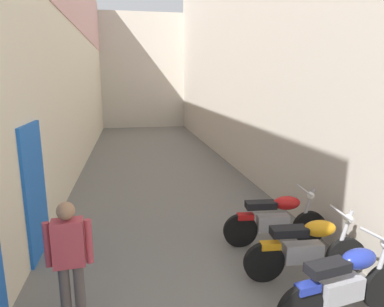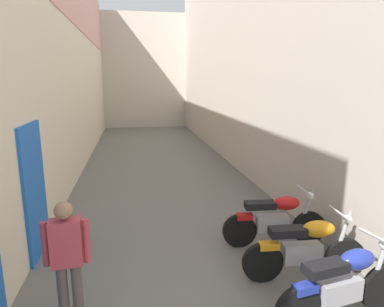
{
  "view_description": "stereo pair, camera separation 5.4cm",
  "coord_description": "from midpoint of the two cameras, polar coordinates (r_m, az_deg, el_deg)",
  "views": [
    {
      "loc": [
        -0.91,
        0.03,
        2.86
      ],
      "look_at": [
        0.46,
        7.34,
        1.23
      ],
      "focal_mm": 31.28,
      "sensor_mm": 36.0,
      "label": 1
    },
    {
      "loc": [
        -0.85,
        0.02,
        2.86
      ],
      "look_at": [
        0.46,
        7.34,
        1.23
      ],
      "focal_mm": 31.28,
      "sensor_mm": 36.0,
      "label": 2
    }
  ],
  "objects": [
    {
      "name": "motorcycle_third",
      "position": [
        4.64,
        24.35,
        -19.41
      ],
      "size": [
        1.84,
        0.58,
        1.04
      ],
      "color": "black",
      "rests_on": "ground"
    },
    {
      "name": "building_left",
      "position": [
        10.65,
        -21.4,
        18.11
      ],
      "size": [
        0.45,
        20.98,
        8.09
      ],
      "color": "beige",
      "rests_on": "ground"
    },
    {
      "name": "ground_plane",
      "position": [
        8.98,
        -4.46,
        -6.27
      ],
      "size": [
        36.98,
        36.98,
        0.0
      ],
      "primitive_type": "plane",
      "color": "#66635E"
    },
    {
      "name": "motorcycle_fifth",
      "position": [
        6.13,
        13.92,
        -10.68
      ],
      "size": [
        1.85,
        0.58,
        1.04
      ],
      "color": "black",
      "rests_on": "ground"
    },
    {
      "name": "building_right",
      "position": [
        11.1,
        8.6,
        17.39
      ],
      "size": [
        0.45,
        20.98,
        7.73
      ],
      "color": "beige",
      "rests_on": "ground"
    },
    {
      "name": "pedestrian_mid_alley",
      "position": [
        4.18,
        -20.51,
        -16.21
      ],
      "size": [
        0.52,
        0.23,
        1.57
      ],
      "color": "#564C47",
      "rests_on": "ground"
    },
    {
      "name": "motorcycle_fourth",
      "position": [
        5.29,
        18.73,
        -14.85
      ],
      "size": [
        1.85,
        0.58,
        1.04
      ],
      "color": "black",
      "rests_on": "ground"
    },
    {
      "name": "building_far_end",
      "position": [
        21.98,
        -8.55,
        13.63
      ],
      "size": [
        7.98,
        2.0,
        6.81
      ],
      "primitive_type": "cube",
      "color": "beige",
      "rests_on": "ground"
    }
  ]
}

